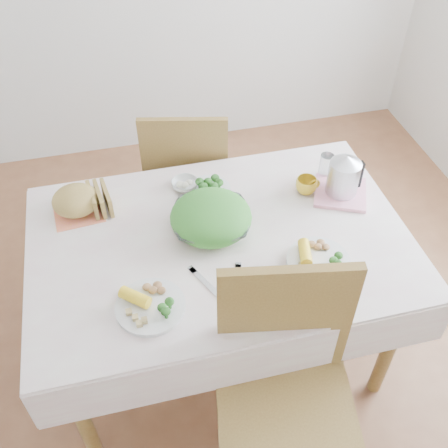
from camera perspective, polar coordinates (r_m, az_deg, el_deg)
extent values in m
plane|color=brown|center=(2.68, -0.32, -13.03)|extent=(3.60, 3.60, 0.00)
cube|color=brown|center=(2.37, -0.36, -8.13)|extent=(1.40, 0.90, 0.75)
cube|color=silver|center=(2.08, -0.40, -1.73)|extent=(1.50, 1.00, 0.01)
cube|color=brown|center=(1.98, 6.77, -21.08)|extent=(0.56, 0.56, 1.06)
cube|color=brown|center=(2.84, -3.86, 5.13)|extent=(0.52, 0.52, 0.96)
imported|color=white|center=(2.09, -1.42, 0.24)|extent=(0.36, 0.36, 0.08)
cylinder|color=white|center=(1.87, -8.01, -8.90)|extent=(0.34, 0.34, 0.02)
cylinder|color=white|center=(2.01, 10.20, -3.98)|extent=(0.34, 0.34, 0.02)
cylinder|color=beige|center=(2.28, -1.72, 3.73)|extent=(0.23, 0.23, 0.02)
cube|color=#F88154|center=(2.27, -15.55, 1.37)|extent=(0.22, 0.22, 0.00)
ellipsoid|color=olive|center=(2.24, -15.82, 2.42)|extent=(0.23, 0.23, 0.12)
imported|color=white|center=(2.30, -4.27, 4.30)|extent=(0.13, 0.13, 0.04)
imported|color=gold|center=(2.29, 8.94, 4.15)|extent=(0.09, 0.09, 0.07)
cylinder|color=white|center=(2.37, 11.06, 6.41)|extent=(0.07, 0.07, 0.11)
cube|color=pink|center=(2.32, 12.53, 3.36)|extent=(0.29, 0.29, 0.02)
cylinder|color=#B2B5BA|center=(2.25, 12.97, 5.53)|extent=(0.14, 0.14, 0.19)
cube|color=silver|center=(1.93, -2.07, -6.35)|extent=(0.09, 0.17, 0.00)
cube|color=silver|center=(1.92, 1.40, -6.65)|extent=(0.08, 0.19, 0.00)
cube|color=silver|center=(1.95, 5.00, -5.83)|extent=(0.17, 0.03, 0.00)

